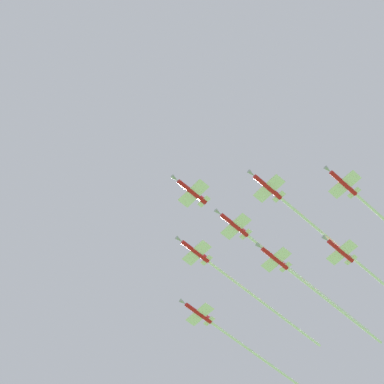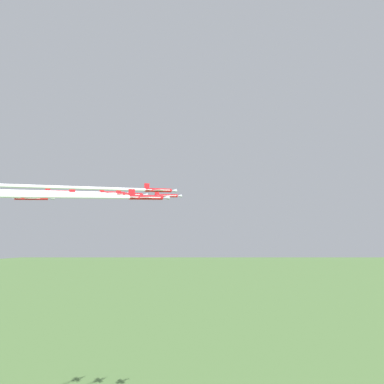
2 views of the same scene
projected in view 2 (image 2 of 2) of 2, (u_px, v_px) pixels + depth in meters
The scene contains 8 objects.
jet_lead at pixel (167, 196), 125.83m from camera, with size 9.20×12.27×2.54m.
jet_port_inner at pixel (55, 192), 112.84m from camera, with size 18.64×67.60×2.54m.
jet_starboard_inner at pixel (112, 189), 95.32m from camera, with size 16.18×56.77×2.54m.
jet_port_outer at pixel (78, 194), 103.53m from camera, with size 17.11×60.87×2.54m.
jet_starboard_outer at pixel (19, 191), 118.60m from camera, with size 15.09×51.98×2.54m.
jet_center_rear at pixel (78, 196), 74.29m from camera, with size 17.07×60.68×2.54m.
jet_port_trail at pixel (40, 196), 96.07m from camera, with size 14.92×51.20×2.54m.
jet_starboard_trail at pixel (32, 198), 108.08m from camera, with size 9.20×12.27×2.54m.
Camera 2 is at (117.99, -65.45, 157.20)m, focal length 32.55 mm.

